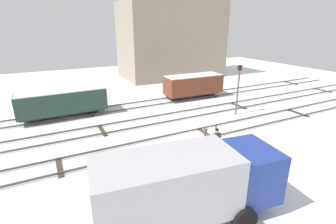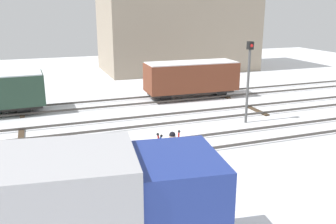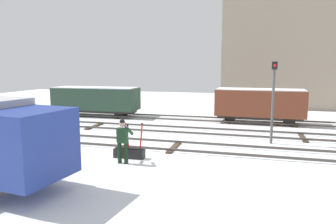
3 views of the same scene
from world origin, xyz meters
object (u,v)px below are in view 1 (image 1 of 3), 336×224
Objects in this scene: rail_worker at (216,141)px; switch_lever_frame at (207,148)px; signal_post at (238,85)px; delivery_truck at (188,183)px; freight_car_near_switch at (193,85)px; freight_car_back_track at (62,101)px.

switch_lever_frame is at bearing 93.54° from rail_worker.
signal_post is (5.55, 4.66, 1.41)m from rail_worker.
rail_worker is 0.25× the size of delivery_truck.
freight_car_near_switch is 11.57m from freight_car_back_track.
delivery_truck is (-3.64, -3.18, 0.60)m from rail_worker.
freight_car_near_switch is (5.07, 10.15, 0.34)m from rail_worker.
rail_worker is at bearing -58.89° from freight_car_back_track.
rail_worker is at bearing -114.79° from freight_car_near_switch.
switch_lever_frame is at bearing 54.60° from delivery_truck.
delivery_truck reaches higher than freight_car_back_track.
rail_worker is at bearing 48.51° from delivery_truck.
freight_car_back_track is (-6.50, 10.15, 0.30)m from rail_worker.
freight_car_near_switch is (5.11, 9.44, 1.04)m from switch_lever_frame.
delivery_truck is at bearing -139.54° from signal_post.
signal_post is 0.69× the size of freight_car_near_switch.
rail_worker is 12.06m from freight_car_back_track.
delivery_truck is at bearing -138.66° from rail_worker.
freight_car_near_switch is 0.88× the size of freight_car_back_track.
freight_car_near_switch is at bearing 94.98° from signal_post.
freight_car_near_switch is at bearing 64.23° from delivery_truck.
freight_car_back_track is (-11.57, 0.00, -0.04)m from freight_car_near_switch.
freight_car_back_track reaches higher than rail_worker.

